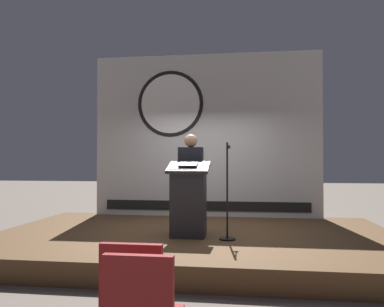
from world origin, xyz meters
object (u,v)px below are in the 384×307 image
Objects in this scene: podium at (188,200)px; microphone_stand at (227,205)px; speaker_person at (191,181)px; audience_chair_right at (136,295)px.

microphone_stand is at bearing -9.24° from podium.
podium is at bearing 170.76° from microphone_stand.
microphone_stand is (0.63, -0.58, -0.32)m from speaker_person.
audience_chair_right is (0.11, -3.62, -0.62)m from speaker_person.
microphone_stand reaches higher than audience_chair_right.
speaker_person is at bearing 93.65° from podium.
audience_chair_right is at bearing -99.73° from microphone_stand.
podium is 0.81× the size of microphone_stand.
podium is 0.72× the size of speaker_person.
microphone_stand is (0.60, -0.10, -0.05)m from podium.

